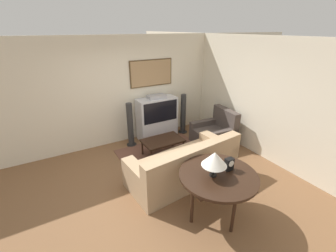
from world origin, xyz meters
The scene contains 13 objects.
ground_plane centered at (0.00, 0.00, 0.00)m, with size 12.00×12.00×0.00m, color brown.
wall_back centered at (0.01, 2.13, 1.36)m, with size 12.00×0.10×2.70m.
wall_right centered at (2.63, 0.00, 1.35)m, with size 0.06×12.00×2.70m.
area_rug centered at (0.60, 0.80, 0.01)m, with size 2.03×1.71×0.01m.
tv centered at (0.90, 1.81, 0.58)m, with size 1.07×0.46×1.23m.
couch centered at (0.50, -0.16, 0.31)m, with size 2.29×1.17×0.88m.
armchair centered at (2.02, 0.71, 0.29)m, with size 1.00×0.97×0.93m.
coffee_table centered at (0.57, 0.88, 0.37)m, with size 0.95×0.59×0.41m.
console_table centered at (0.41, -1.21, 0.74)m, with size 1.20×1.20×0.80m.
table_lamp centered at (0.31, -1.19, 1.09)m, with size 0.38×0.38×0.40m.
mantel_clock centered at (0.62, -1.20, 0.90)m, with size 0.13×0.10×0.20m.
speaker_tower_left centered at (0.10, 1.74, 0.55)m, with size 0.26×0.26×1.15m.
speaker_tower_right centered at (1.70, 1.74, 0.55)m, with size 0.26×0.26×1.15m.
Camera 1 is at (-1.66, -3.28, 2.84)m, focal length 24.00 mm.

